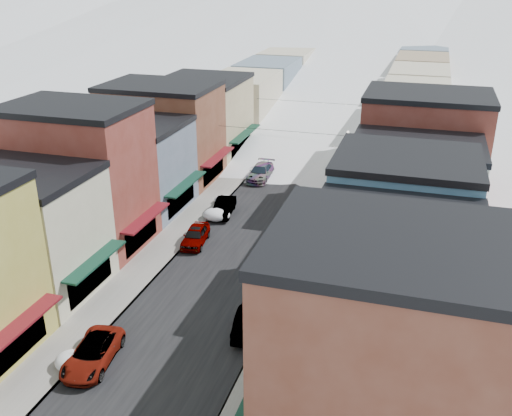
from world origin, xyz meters
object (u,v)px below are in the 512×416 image
Objects in this scene: car_silver_sedan at (195,235)px; car_dark_hatch at (224,207)px; car_white_suv at (93,353)px; car_green_sedan at (251,319)px; trash_can at (279,297)px; fire_hydrant at (250,353)px; streetlamp_near at (293,260)px.

car_silver_sedan is 6.84m from car_dark_hatch.
car_white_suv is 1.15× the size of car_silver_sedan.
trash_can is (1.02, 3.59, -0.20)m from car_green_sedan.
car_dark_hatch is at bearing 80.70° from car_silver_sedan.
streetlamp_near is at bearing 85.92° from fire_hydrant.
car_dark_hatch is 4.85× the size of trash_can.
car_silver_sedan is 0.98× the size of car_dark_hatch.
car_dark_hatch is (0.22, 6.84, -0.01)m from car_silver_sedan.
car_dark_hatch is (-0.06, 24.14, 0.04)m from car_white_suv.
car_silver_sedan is 0.90× the size of car_green_sedan.
car_silver_sedan is at bearing -58.86° from car_green_sedan.
car_dark_hatch is 0.92× the size of car_green_sedan.
car_dark_hatch is 1.19× the size of streetlamp_near.
trash_can is (9.35, 9.82, -0.10)m from car_white_suv.
car_silver_sedan is 4.76× the size of trash_can.
streetlamp_near is at bearing -111.79° from car_green_sedan.
car_green_sedan is 6.03× the size of fire_hydrant.
car_dark_hatch is at bearing 123.30° from trash_can.
fire_hydrant is 6.76m from trash_can.
fire_hydrant is at bearing -73.72° from car_dark_hatch.
car_green_sedan is 5.27× the size of trash_can.
streetlamp_near reaches higher than car_dark_hatch.
car_dark_hatch reaches higher than car_white_suv.
fire_hydrant is 0.21× the size of streetlamp_near.
car_green_sedan is at bearing 105.83° from fire_hydrant.
car_green_sedan reaches higher than trash_can.
car_green_sedan is at bearing -105.09° from streetlamp_near.
car_dark_hatch is 23.04m from fire_hydrant.
fire_hydrant is (9.28, -21.08, -0.24)m from car_dark_hatch.
car_green_sedan reaches higher than fire_hydrant.
trash_can is at bearing -103.61° from streetlamp_near.
car_silver_sedan is 17.12m from fire_hydrant.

